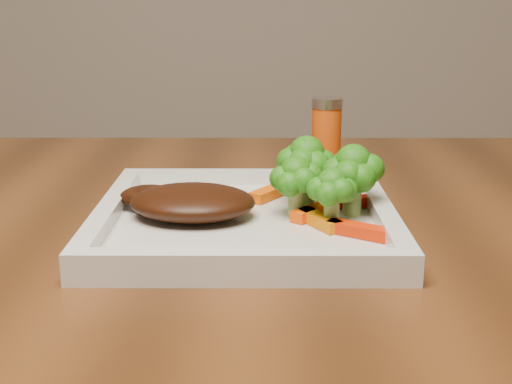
{
  "coord_description": "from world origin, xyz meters",
  "views": [
    {
      "loc": [
        0.04,
        -0.69,
        0.96
      ],
      "look_at": [
        0.04,
        -0.06,
        0.79
      ],
      "focal_mm": 50.0,
      "sensor_mm": 36.0,
      "label": 1
    }
  ],
  "objects": [
    {
      "name": "carrot_6",
      "position": [
        0.09,
        -0.06,
        0.77
      ],
      "size": [
        0.05,
        0.05,
        0.01
      ],
      "primitive_type": "cube",
      "rotation": [
        0.0,
        0.0,
        0.85
      ],
      "color": "#FE4804",
      "rests_on": "plate"
    },
    {
      "name": "broccoli_2",
      "position": [
        0.11,
        -0.09,
        0.79
      ],
      "size": [
        0.06,
        0.06,
        0.06
      ],
      "primitive_type": null,
      "rotation": [
        0.0,
        0.0,
        -0.28
      ],
      "color": "#176A11",
      "rests_on": "plate"
    },
    {
      "name": "steak",
      "position": [
        -0.02,
        -0.06,
        0.78
      ],
      "size": [
        0.12,
        0.1,
        0.03
      ],
      "primitive_type": "ellipsoid",
      "rotation": [
        0.0,
        0.0,
        -0.09
      ],
      "color": "#331507",
      "rests_on": "plate"
    },
    {
      "name": "carrot_1",
      "position": [
        0.13,
        -0.12,
        0.77
      ],
      "size": [
        0.06,
        0.04,
        0.01
      ],
      "primitive_type": "cube",
      "rotation": [
        0.0,
        0.0,
        -0.57
      ],
      "color": "red",
      "rests_on": "plate"
    },
    {
      "name": "plate",
      "position": [
        0.03,
        -0.06,
        0.76
      ],
      "size": [
        0.27,
        0.27,
        0.01
      ],
      "primitive_type": "cube",
      "color": "silver",
      "rests_on": "dining_table"
    },
    {
      "name": "broccoli_3",
      "position": [
        0.08,
        -0.06,
        0.79
      ],
      "size": [
        0.07,
        0.07,
        0.06
      ],
      "primitive_type": null,
      "rotation": [
        0.0,
        0.0,
        -0.27
      ],
      "color": "#167413",
      "rests_on": "plate"
    },
    {
      "name": "carrot_3",
      "position": [
        0.14,
        -0.03,
        0.77
      ],
      "size": [
        0.06,
        0.02,
        0.01
      ],
      "primitive_type": "cube",
      "rotation": [
        0.0,
        0.0,
        0.17
      ],
      "color": "red",
      "rests_on": "plate"
    },
    {
      "name": "spice_shaker",
      "position": [
        0.13,
        0.16,
        0.8
      ],
      "size": [
        0.05,
        0.05,
        0.09
      ],
      "primitive_type": "cylinder",
      "rotation": [
        0.0,
        0.0,
        0.38
      ],
      "color": "#C8440B",
      "rests_on": "dining_table"
    },
    {
      "name": "broccoli_1",
      "position": [
        0.13,
        -0.05,
        0.79
      ],
      "size": [
        0.08,
        0.08,
        0.06
      ],
      "primitive_type": null,
      "rotation": [
        0.0,
        0.0,
        -0.31
      ],
      "color": "#306D12",
      "rests_on": "plate"
    },
    {
      "name": "carrot_5",
      "position": [
        0.1,
        -0.09,
        0.77
      ],
      "size": [
        0.04,
        0.06,
        0.01
      ],
      "primitive_type": "cube",
      "rotation": [
        0.0,
        0.0,
        -1.06
      ],
      "color": "orange",
      "rests_on": "plate"
    },
    {
      "name": "carrot_4",
      "position": [
        0.06,
        0.0,
        0.77
      ],
      "size": [
        0.05,
        0.06,
        0.01
      ],
      "primitive_type": "cube",
      "rotation": [
        0.0,
        0.0,
        0.97
      ],
      "color": "#DD5203",
      "rests_on": "plate"
    },
    {
      "name": "broccoli_0",
      "position": [
        0.09,
        -0.02,
        0.8
      ],
      "size": [
        0.07,
        0.07,
        0.07
      ],
      "primitive_type": null,
      "rotation": [
        0.0,
        0.0,
        -0.06
      ],
      "color": "#136C12",
      "rests_on": "plate"
    }
  ]
}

